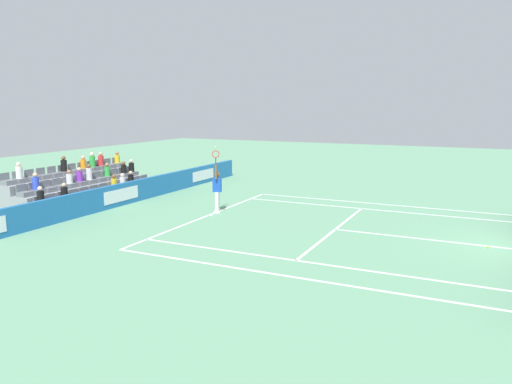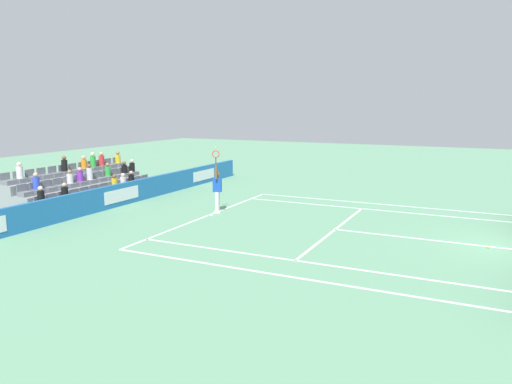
{
  "view_description": "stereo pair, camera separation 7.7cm",
  "coord_description": "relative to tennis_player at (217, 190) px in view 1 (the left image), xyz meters",
  "views": [
    {
      "loc": [
        17.36,
        -1.45,
        4.59
      ],
      "look_at": [
        -0.34,
        -9.83,
        1.1
      ],
      "focal_mm": 34.59,
      "sensor_mm": 36.0,
      "label": 1
    },
    {
      "loc": [
        17.33,
        -1.38,
        4.59
      ],
      "look_at": [
        -0.34,
        -9.83,
        1.1
      ],
      "focal_mm": 34.59,
      "sensor_mm": 36.0,
      "label": 2
    }
  ],
  "objects": [
    {
      "name": "loose_tennis_ball",
      "position": [
        0.9,
        10.6,
        -0.96
      ],
      "size": [
        0.07,
        0.07,
        0.07
      ],
      "primitive_type": "sphere",
      "color": "#D1E533",
      "rests_on": "ground"
    },
    {
      "name": "line_doubles_sideline_right",
      "position": [
        -4.81,
        5.88,
        -0.99
      ],
      "size": [
        0.1,
        11.89,
        0.01
      ],
      "primitive_type": "cube",
      "color": "white",
      "rests_on": "ground"
    },
    {
      "name": "line_singles_sideline_left",
      "position": [
        4.79,
        5.88,
        -0.99
      ],
      "size": [
        0.1,
        11.89,
        0.01
      ],
      "primitive_type": "cube",
      "color": "white",
      "rests_on": "ground"
    },
    {
      "name": "line_doubles_sideline_left",
      "position": [
        6.16,
        5.88,
        -0.99
      ],
      "size": [
        0.1,
        11.89,
        0.01
      ],
      "primitive_type": "cube",
      "color": "white",
      "rests_on": "ground"
    },
    {
      "name": "stadium_stand",
      "position": [
        0.66,
        -7.06,
        -0.43
      ],
      "size": [
        7.44,
        2.85,
        2.2
      ],
      "color": "gray",
      "rests_on": "ground"
    },
    {
      "name": "line_service",
      "position": [
        0.67,
        5.43,
        -0.99
      ],
      "size": [
        8.23,
        0.1,
        0.01
      ],
      "primitive_type": "cube",
      "color": "white",
      "rests_on": "ground"
    },
    {
      "name": "line_centre_service",
      "position": [
        0.67,
        8.63,
        -0.99
      ],
      "size": [
        0.1,
        6.4,
        0.01
      ],
      "primitive_type": "cube",
      "color": "white",
      "rests_on": "ground"
    },
    {
      "name": "sponsor_barrier",
      "position": [
        0.67,
        -4.75,
        -0.48
      ],
      "size": [
        21.45,
        0.22,
        1.02
      ],
      "color": "#1E66AD",
      "rests_on": "ground"
    },
    {
      "name": "tennis_player",
      "position": [
        0.0,
        0.0,
        0.0
      ],
      "size": [
        0.54,
        0.43,
        2.85
      ],
      "color": "white",
      "rests_on": "ground"
    },
    {
      "name": "line_singles_sideline_right",
      "position": [
        -3.44,
        5.88,
        -0.99
      ],
      "size": [
        0.1,
        11.89,
        0.01
      ],
      "primitive_type": "cube",
      "color": "white",
      "rests_on": "ground"
    },
    {
      "name": "line_baseline",
      "position": [
        0.67,
        -0.06,
        -0.99
      ],
      "size": [
        10.97,
        0.1,
        0.01
      ],
      "primitive_type": "cube",
      "color": "white",
      "rests_on": "ground"
    },
    {
      "name": "line_centre_mark",
      "position": [
        0.67,
        0.04,
        -0.99
      ],
      "size": [
        0.1,
        0.2,
        0.01
      ],
      "primitive_type": "cube",
      "color": "white",
      "rests_on": "ground"
    }
  ]
}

